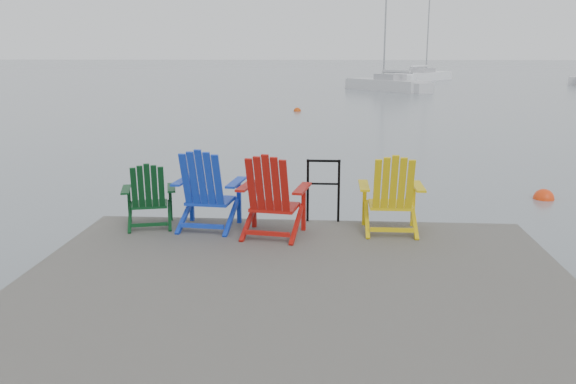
# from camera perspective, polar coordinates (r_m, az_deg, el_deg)

# --- Properties ---
(ground) EXTENTS (400.00, 400.00, 0.00)m
(ground) POSITION_cam_1_polar(r_m,az_deg,el_deg) (6.67, 0.67, -12.60)
(ground) COLOR slate
(ground) RESTS_ON ground
(dock) EXTENTS (6.00, 5.00, 1.40)m
(dock) POSITION_cam_1_polar(r_m,az_deg,el_deg) (6.52, 0.68, -9.85)
(dock) COLOR #312E2B
(dock) RESTS_ON ground
(handrail) EXTENTS (0.48, 0.04, 0.90)m
(handrail) POSITION_cam_1_polar(r_m,az_deg,el_deg) (8.65, 3.32, 0.72)
(handrail) COLOR black
(handrail) RESTS_ON dock
(chair_green) EXTENTS (0.84, 0.80, 0.91)m
(chair_green) POSITION_cam_1_polar(r_m,az_deg,el_deg) (8.58, -12.90, -0.25)
(chair_green) COLOR #093315
(chair_green) RESTS_ON dock
(chair_blue) EXTENTS (0.95, 0.89, 1.12)m
(chair_blue) POSITION_cam_1_polar(r_m,az_deg,el_deg) (8.33, -7.60, 0.29)
(chair_blue) COLOR #1132B1
(chair_blue) RESTS_ON dock
(chair_red) EXTENTS (0.97, 0.92, 1.11)m
(chair_red) POSITION_cam_1_polar(r_m,az_deg,el_deg) (7.93, -1.51, -0.28)
(chair_red) COLOR #A0110B
(chair_red) RESTS_ON dock
(chair_yellow) EXTENTS (0.85, 0.79, 1.07)m
(chair_yellow) POSITION_cam_1_polar(r_m,az_deg,el_deg) (8.21, 9.67, -0.13)
(chair_yellow) COLOR gold
(chair_yellow) RESTS_ON dock
(sailboat_near) EXTENTS (5.83, 7.07, 10.27)m
(sailboat_near) POSITION_cam_1_polar(r_m,az_deg,el_deg) (46.74, 9.22, 9.80)
(sailboat_near) COLOR silver
(sailboat_near) RESTS_ON ground
(sailboat_mid) EXTENTS (6.73, 9.13, 12.59)m
(sailboat_mid) POSITION_cam_1_polar(r_m,az_deg,el_deg) (63.43, 12.59, 10.47)
(sailboat_mid) COLOR white
(sailboat_mid) RESTS_ON ground
(buoy_a) EXTENTS (0.41, 0.41, 0.41)m
(buoy_a) POSITION_cam_1_polar(r_m,az_deg,el_deg) (13.21, 22.79, -0.60)
(buoy_a) COLOR red
(buoy_a) RESTS_ON ground
(buoy_b) EXTENTS (0.37, 0.37, 0.37)m
(buoy_b) POSITION_cam_1_polar(r_m,az_deg,el_deg) (30.12, 0.87, 7.56)
(buoy_b) COLOR #BA3D0A
(buoy_b) RESTS_ON ground
(buoy_d) EXTENTS (0.37, 0.37, 0.37)m
(buoy_d) POSITION_cam_1_polar(r_m,az_deg,el_deg) (46.46, 11.51, 9.25)
(buoy_d) COLOR red
(buoy_d) RESTS_ON ground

